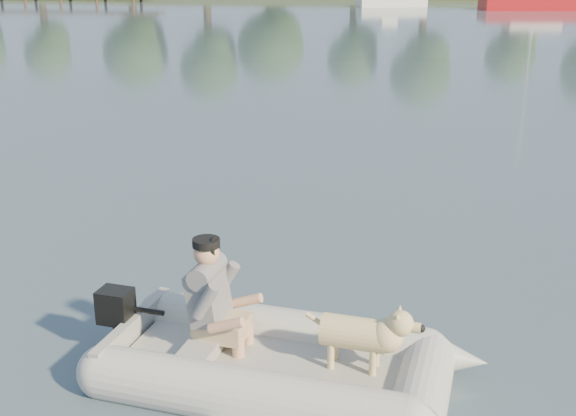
% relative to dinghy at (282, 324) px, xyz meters
% --- Properties ---
extents(water, '(160.00, 160.00, 0.00)m').
position_rel_dinghy_xyz_m(water, '(-0.63, -0.07, -0.52)').
color(water, slate).
rests_on(water, ground).
extents(dinghy, '(4.60, 3.51, 1.25)m').
position_rel_dinghy_xyz_m(dinghy, '(0.00, 0.00, 0.00)').
color(dinghy, '#A4A49F').
rests_on(dinghy, water).
extents(man, '(0.72, 0.65, 0.96)m').
position_rel_dinghy_xyz_m(man, '(-0.61, 0.14, 0.17)').
color(man, slate).
rests_on(man, dinghy).
extents(dog, '(0.87, 0.42, 0.55)m').
position_rel_dinghy_xyz_m(dog, '(0.58, -0.04, -0.06)').
color(dog, tan).
rests_on(dog, dinghy).
extents(outboard_motor, '(0.40, 0.31, 0.70)m').
position_rel_dinghy_xyz_m(outboard_motor, '(-1.47, 0.22, -0.25)').
color(outboard_motor, black).
rests_on(outboard_motor, dinghy).
extents(sailboat, '(8.17, 3.55, 10.86)m').
position_rel_dinghy_xyz_m(sailboat, '(10.19, 46.50, -0.05)').
color(sailboat, '#A61316').
rests_on(sailboat, water).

